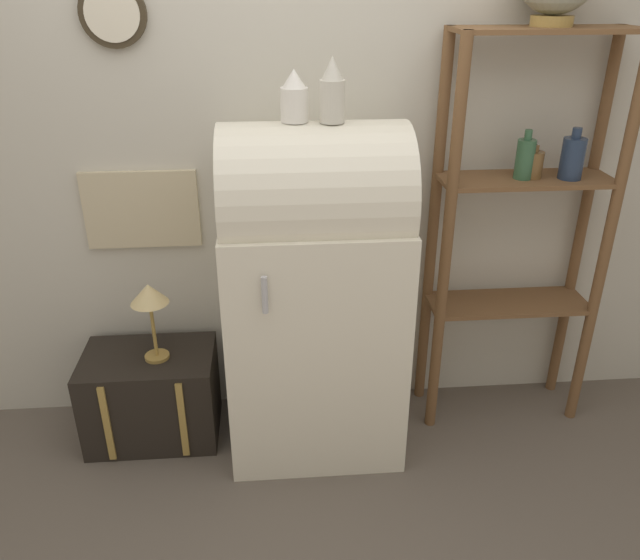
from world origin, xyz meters
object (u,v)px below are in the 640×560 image
Objects in this scene: suitcase_trunk at (152,395)px; vase_left at (294,97)px; refrigerator at (314,291)px; vase_center at (332,92)px; desk_lamp at (149,299)px.

suitcase_trunk is 3.09× the size of vase_left.
refrigerator is 6.24× the size of vase_center.
refrigerator is 2.50× the size of suitcase_trunk.
vase_left is (-0.07, 0.01, 0.82)m from refrigerator.
desk_lamp is at bearing -20.97° from suitcase_trunk.
vase_center is at bearing -9.50° from vase_left.
vase_left reaches higher than refrigerator.
desk_lamp is at bearing 176.25° from refrigerator.
vase_center is (0.14, -0.02, 0.02)m from vase_left.
refrigerator reaches higher than suitcase_trunk.
desk_lamp is (-0.71, 0.05, -0.03)m from refrigerator.
vase_left reaches higher than desk_lamp.
desk_lamp is at bearing 175.66° from vase_center.
vase_left is at bearing 171.28° from refrigerator.
refrigerator reaches higher than desk_lamp.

